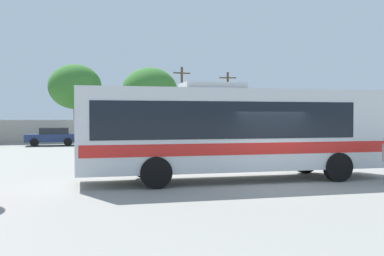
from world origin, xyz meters
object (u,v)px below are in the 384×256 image
Objects in this scene: roadside_tree_midleft at (75,87)px; roadside_tree_midright at (150,91)px; utility_pole_far at (228,104)px; parked_car_second_dark_blue at (52,136)px; coach_bus_silver_red at (231,129)px; utility_pole_near at (182,102)px.

roadside_tree_midright is at bearing -6.21° from roadside_tree_midleft.
roadside_tree_midright is (7.60, -0.83, -0.35)m from roadside_tree_midleft.
roadside_tree_midleft is at bearing 169.23° from utility_pole_far.
utility_pole_far is at bearing -14.95° from roadside_tree_midright.
parked_car_second_dark_blue is at bearing -105.49° from roadside_tree_midleft.
roadside_tree_midleft is (-2.70, 31.85, 3.45)m from coach_bus_silver_red.
utility_pole_near is (7.43, 27.89, 1.93)m from coach_bus_silver_red.
utility_pole_far is 8.43m from roadside_tree_midright.
utility_pole_near is 10.99m from roadside_tree_midleft.
coach_bus_silver_red is at bearing -98.97° from roadside_tree_midright.
utility_pole_far is at bearing 10.10° from utility_pole_near.
utility_pole_near is (12.78, 5.57, 3.07)m from parked_car_second_dark_blue.
roadside_tree_midright is at bearing 81.03° from coach_bus_silver_red.
coach_bus_silver_red is at bearing -114.16° from utility_pole_far.
roadside_tree_midright is (-2.53, 3.13, 1.16)m from utility_pole_near.
roadside_tree_midright is at bearing 128.96° from utility_pole_near.
utility_pole_near reaches higher than utility_pole_far.
utility_pole_near reaches higher than coach_bus_silver_red.
utility_pole_near is at bearing -169.90° from utility_pole_far.
roadside_tree_midright is (10.24, 8.71, 4.23)m from parked_car_second_dark_blue.
utility_pole_near is 5.61m from utility_pole_far.
coach_bus_silver_red is 28.93m from utility_pole_near.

